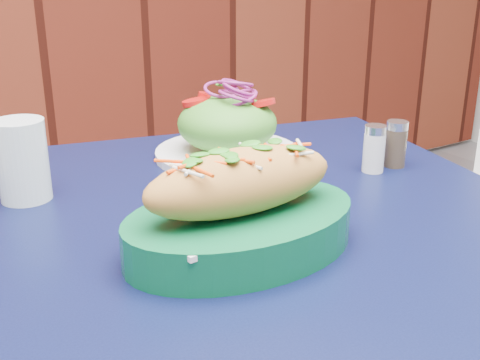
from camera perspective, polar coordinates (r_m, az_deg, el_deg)
cafe_table at (r=0.77m, az=-0.83°, el=-9.93°), size 0.96×0.96×0.75m
banh_mi_basket at (r=0.65m, az=0.10°, el=-2.85°), size 0.27×0.18×0.12m
salad_plate at (r=0.95m, az=-1.22°, el=4.93°), size 0.23×0.23×0.13m
water_glass at (r=0.83m, az=-19.94°, el=1.76°), size 0.07×0.07×0.11m
salt_shaker at (r=0.91m, az=12.59°, el=2.92°), size 0.03×0.03×0.07m
pepper_shaker at (r=0.94m, az=14.56°, el=3.33°), size 0.03×0.03×0.07m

